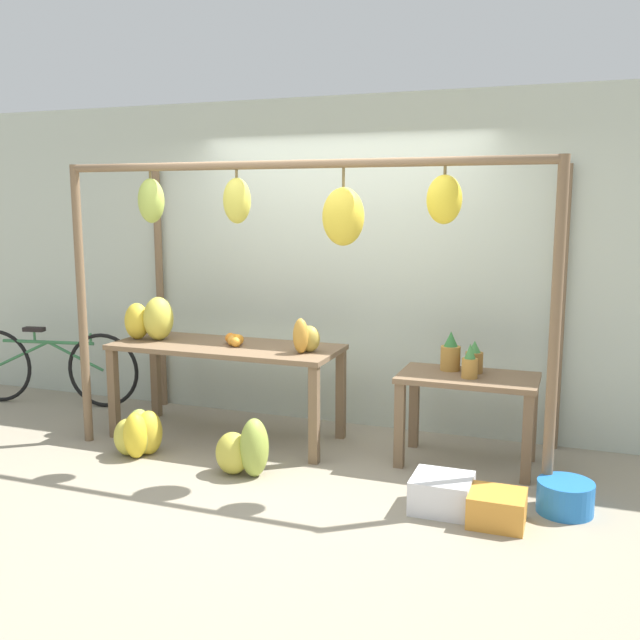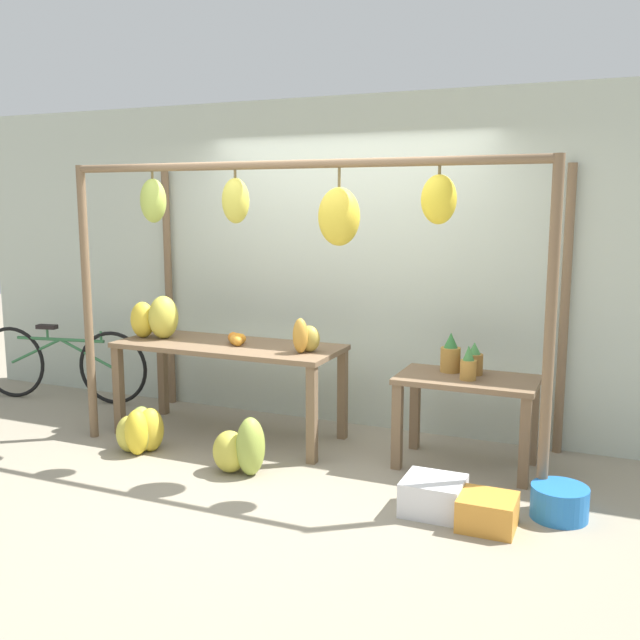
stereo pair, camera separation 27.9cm
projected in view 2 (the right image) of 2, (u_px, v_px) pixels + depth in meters
ground_plane at (280, 473)px, 5.12m from camera, size 20.00×20.00×0.00m
shop_wall_back at (348, 264)px, 6.11m from camera, size 8.00×0.08×2.80m
stall_awning at (308, 242)px, 5.12m from camera, size 3.65×1.29×2.21m
display_table_main at (229, 356)px, 5.84m from camera, size 1.87×0.72×0.78m
display_table_side at (467, 396)px, 5.18m from camera, size 1.00×0.58×0.68m
banana_pile_on_table at (156, 318)px, 6.04m from camera, size 0.47×0.33×0.36m
orange_pile at (237, 339)px, 5.79m from camera, size 0.19×0.20×0.09m
pineapple_cluster at (461, 359)px, 5.22m from camera, size 0.32×0.33×0.30m
banana_pile_ground_left at (141, 431)px, 5.56m from camera, size 0.41×0.41×0.36m
banana_pile_ground_right at (240, 449)px, 5.10m from camera, size 0.45×0.34×0.43m
fruit_crate_white at (433, 496)px, 4.47m from camera, size 0.37×0.35×0.22m
blue_bucket at (559, 502)px, 4.39m from camera, size 0.35×0.35×0.20m
parked_bicycle at (62, 363)px, 6.95m from camera, size 1.79×0.35×0.75m
papaya_pile at (305, 337)px, 5.47m from camera, size 0.22×0.25×0.27m
fruit_crate_purple at (487, 512)px, 4.26m from camera, size 0.33×0.31×0.20m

